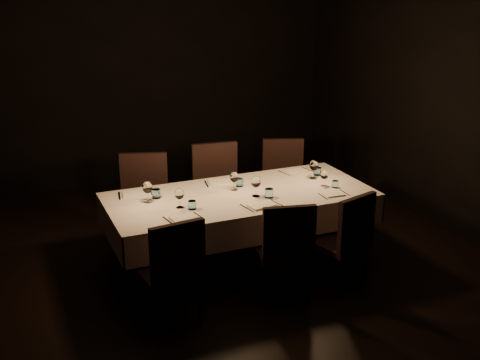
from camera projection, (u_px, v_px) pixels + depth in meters
name	position (u px, v px, depth m)	size (l,w,h in m)	color
room	(240.00, 118.00, 5.48)	(5.01, 6.01, 3.01)	black
dining_table	(240.00, 201.00, 5.74)	(2.52, 1.12, 0.76)	black
chair_near_left	(173.00, 268.00, 4.79)	(0.50, 0.50, 0.94)	black
place_setting_near_left	(184.00, 204.00, 5.27)	(0.34, 0.40, 0.18)	white
chair_near_center	(285.00, 247.00, 5.15)	(0.54, 0.54, 0.94)	black
place_setting_near_center	(261.00, 192.00, 5.55)	(0.37, 0.42, 0.20)	white
chair_near_right	(346.00, 236.00, 5.39)	(0.55, 0.55, 0.92)	black
place_setting_near_right	(330.00, 183.00, 5.82)	(0.29, 0.39, 0.16)	white
chair_far_left	(144.00, 199.00, 6.17)	(0.61, 0.61, 1.01)	black
place_setting_far_left	(146.00, 191.00, 5.56)	(0.37, 0.42, 0.20)	white
chair_far_center	(218.00, 188.00, 6.46)	(0.55, 0.55, 1.03)	black
place_setting_far_center	(231.00, 180.00, 5.88)	(0.34, 0.40, 0.18)	white
chair_far_right	(284.00, 179.00, 6.85)	(0.60, 0.60, 0.97)	black
place_setting_far_right	(309.00, 169.00, 6.21)	(0.36, 0.41, 0.19)	white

